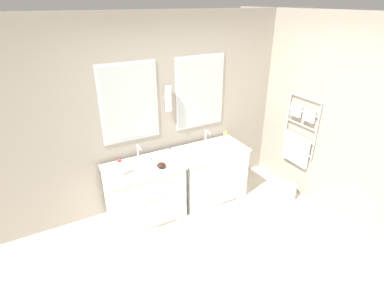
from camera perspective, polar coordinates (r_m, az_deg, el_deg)
ground_plane at (r=3.59m, az=9.01°, el=-23.56°), size 16.00×16.00×0.00m
wall_back at (r=4.13m, az=-4.74°, el=6.01°), size 5.09×0.17×2.60m
wall_right at (r=4.43m, az=22.59°, el=5.23°), size 0.13×3.64×2.60m
vanity_left at (r=4.04m, az=-8.78°, el=-9.18°), size 0.99×0.65×0.80m
vanity_right at (r=4.41m, az=3.74°, el=-5.64°), size 0.99×0.65×0.80m
faucet_left at (r=3.92m, az=-10.16°, el=-1.76°), size 0.17×0.14×0.23m
faucet_right at (r=4.30m, az=2.71°, el=1.22°), size 0.17×0.14×0.23m
toiletry_bottle at (r=3.66m, az=-13.54°, el=-4.52°), size 0.07×0.07×0.22m
amenity_bowl at (r=3.77m, az=-5.86°, el=-4.07°), size 0.11×0.11×0.07m
flower_vase at (r=4.32m, az=6.29°, el=0.90°), size 0.07×0.07×0.22m
soap_dish at (r=4.04m, az=2.11°, el=-2.05°), size 0.09×0.06×0.04m
waste_bin at (r=4.75m, az=17.75°, el=-8.54°), size 0.25×0.25×0.22m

